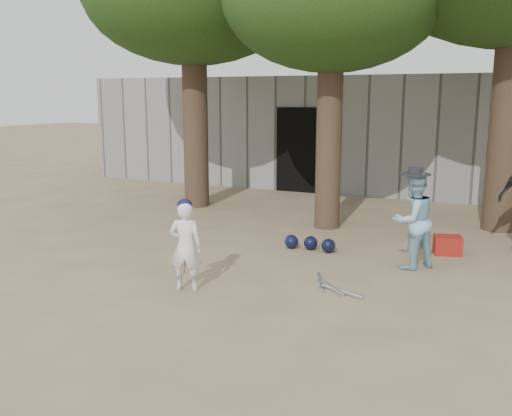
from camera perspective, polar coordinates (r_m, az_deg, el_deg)
The scene contains 7 objects.
ground at distance 7.69m, azimuth -7.32°, elevation -7.91°, with size 70.00×70.00×0.00m, color #937C5E.
boy_player at distance 7.44m, azimuth -7.05°, elevation -3.82°, with size 0.43×0.28×1.18m, color white.
spectator_blue at distance 8.61m, azimuth 15.40°, elevation -1.22°, with size 0.69×0.54×1.42m, color #89C0D4.
red_bag at distance 9.63m, azimuth 18.61°, elevation -3.54°, with size 0.42×0.32×0.30m, color #A42715.
back_building at distance 16.93m, azimuth 11.87°, elevation 7.57°, with size 16.00×5.24×3.00m.
helmet_row at distance 9.42m, azimuth 5.43°, elevation -3.55°, with size 0.87×0.28×0.23m.
bat_pile at distance 7.66m, azimuth 7.39°, elevation -7.76°, with size 0.87×0.74×0.06m.
Camera 1 is at (3.96, -6.09, 2.51)m, focal length 40.00 mm.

